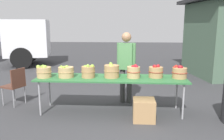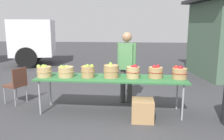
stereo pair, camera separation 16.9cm
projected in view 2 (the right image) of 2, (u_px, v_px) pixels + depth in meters
The scene contains 12 objects.
ground_plane at pixel (111, 112), 4.88m from camera, with size 40.00×40.00×0.00m, color #38383A.
market_table at pixel (111, 79), 4.74m from camera, with size 3.10×0.76×0.75m.
apple_basket_green_0 at pixel (44, 71), 4.78m from camera, with size 0.31×0.31×0.27m.
apple_basket_green_1 at pixel (66, 72), 4.78m from camera, with size 0.34×0.34×0.26m.
apple_basket_green_2 at pixel (88, 71), 4.74m from camera, with size 0.29×0.29×0.28m.
apple_basket_green_3 at pixel (111, 71), 4.72m from camera, with size 0.33×0.33×0.31m.
apple_basket_red_0 at pixel (133, 72), 4.67m from camera, with size 0.29×0.29×0.29m.
apple_basket_red_1 at pixel (156, 72), 4.70m from camera, with size 0.31×0.31×0.27m.
apple_basket_red_2 at pixel (179, 73), 4.62m from camera, with size 0.31×0.31×0.27m.
vendor_adult at pixel (127, 62), 5.27m from camera, with size 0.43×0.27×1.66m.
folding_chair at pixel (17, 83), 5.28m from camera, with size 0.52×0.52×0.86m.
produce_crate at pixel (143, 110), 4.39m from camera, with size 0.42×0.42×0.42m, color #A87F51.
Camera 2 is at (0.49, -4.59, 1.82)m, focal length 36.53 mm.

